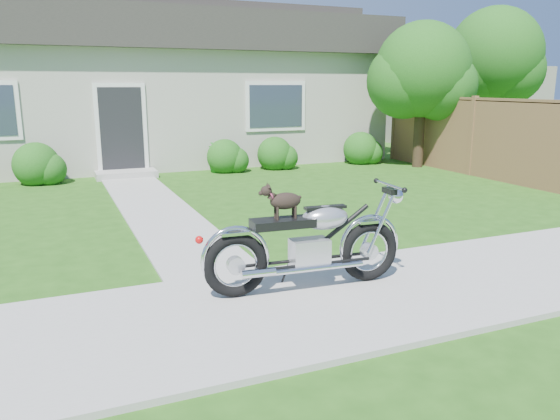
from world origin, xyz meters
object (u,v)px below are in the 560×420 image
Objects in this scene: motorcycle_with_dog at (309,242)px; potted_plant_right at (217,157)px; fence at (472,136)px; tree_near at (428,74)px; house at (158,85)px; potted_plant_left at (50,169)px; tree_far at (499,59)px.

potted_plant_right is at bearing 84.42° from motorcycle_with_dog.
tree_near reaches higher than fence.
house is 11.81m from motorcycle_with_dog.
motorcycle_with_dog reaches higher than potted_plant_left.
tree_far reaches higher than house.
house reaches higher than fence.
tree_near is 9.92m from motorcycle_with_dog.
potted_plant_left is at bearing -175.90° from tree_far.
tree_near reaches higher than motorcycle_with_dog.
potted_plant_right is at bearing 166.83° from tree_near.
tree_near is at bearing -13.17° from potted_plant_right.
potted_plant_left is (-9.23, 1.25, -2.09)m from tree_near.
tree_far reaches higher than tree_near.
tree_near is 5.87m from potted_plant_right.
tree_far is 2.08× the size of motorcycle_with_dog.
fence is 10.26× the size of potted_plant_left.
potted_plant_left is 0.84× the size of potted_plant_right.
fence is 8.64× the size of potted_plant_right.
motorcycle_with_dog is (-0.71, -11.68, -1.62)m from house.
potted_plant_right is (0.72, -3.44, -1.77)m from house.
fence is at bearing -16.49° from potted_plant_left.
tree_far is at bearing 43.47° from motorcycle_with_dog.
house reaches higher than potted_plant_right.
motorcycle_with_dog reaches higher than potted_plant_right.
tree_near is 1.70× the size of motorcycle_with_dog.
tree_near reaches higher than potted_plant_right.
potted_plant_left is at bearing -132.48° from house.
potted_plant_right is (-5.58, 2.80, -0.56)m from fence.
tree_near is (6.08, -4.70, 0.26)m from house.
motorcycle_with_dog is at bearing -142.26° from fence.
potted_plant_right is (3.87, 0.00, 0.06)m from potted_plant_left.
fence is 1.43× the size of tree_far.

